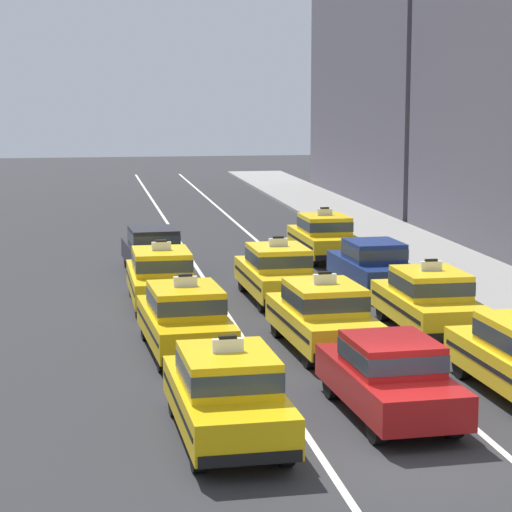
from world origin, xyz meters
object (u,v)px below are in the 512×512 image
taxi_left_second (185,318)px  taxi_center_third (277,272)px  sedan_right_third (373,264)px  taxi_left_nearest (227,393)px  sedan_center_nearest (390,375)px  taxi_right_second (429,300)px  taxi_center_second (323,315)px  sedan_left_fourth (153,249)px  taxi_left_third (161,276)px  taxi_right_fourth (324,236)px

taxi_left_second → taxi_center_third: same height
sedan_right_third → taxi_left_nearest: bearing=-116.2°
sedan_center_nearest → taxi_right_second: (3.05, 6.65, 0.03)m
taxi_right_second → taxi_center_second: bearing=-156.6°
sedan_left_fourth → sedan_center_nearest: 16.91m
sedan_center_nearest → sedan_left_fourth: bearing=101.5°
taxi_left_nearest → taxi_left_second: (-0.13, 6.29, 0.00)m
taxi_left_third → taxi_right_fourth: same height
taxi_left_nearest → taxi_right_fourth: size_ratio=1.01×
taxi_left_second → sedan_center_nearest: bearing=-58.4°
taxi_left_third → sedan_left_fourth: taxi_left_third is taller
sedan_left_fourth → taxi_right_fourth: bearing=17.1°
taxi_left_nearest → taxi_left_second: same height
taxi_left_third → sedan_right_third: size_ratio=1.04×
taxi_left_nearest → taxi_left_third: bearing=91.2°
taxi_left_nearest → taxi_right_second: bearing=49.5°
taxi_left_third → sedan_right_third: (6.71, 1.19, -0.03)m
taxi_left_second → taxi_right_fourth: size_ratio=1.01×
taxi_left_third → taxi_center_second: same height
taxi_left_nearest → taxi_center_second: bearing=62.2°
sedan_left_fourth → taxi_right_fourth: 6.73m
sedan_center_nearest → taxi_right_second: 7.32m
taxi_left_nearest → sedan_right_third: taxi_left_nearest is taller
taxi_center_third → taxi_right_second: same height
taxi_right_second → taxi_right_fourth: bearing=90.0°
sedan_right_third → sedan_left_fourth: bearing=147.5°
sedan_left_fourth → sedan_center_nearest: (3.38, -16.57, 0.00)m
sedan_center_nearest → taxi_center_third: size_ratio=0.95×
taxi_right_second → taxi_left_second: bearing=-170.1°
taxi_center_third → taxi_left_nearest: bearing=-104.9°
taxi_left_second → taxi_right_second: size_ratio=1.02×
sedan_center_nearest → taxi_right_fourth: bearing=80.7°
taxi_right_fourth → taxi_right_second: bearing=-90.0°
taxi_center_third → taxi_right_second: bearing=-56.7°
taxi_center_second → sedan_right_third: bearing=65.3°
taxi_left_nearest → taxi_right_fourth: 20.31m
sedan_center_nearest → taxi_center_second: 5.30m
taxi_left_third → taxi_center_second: 6.83m
taxi_left_nearest → taxi_right_second: size_ratio=1.01×
taxi_left_third → taxi_center_third: size_ratio=0.99×
sedan_right_third → taxi_right_fourth: (-0.14, 6.16, 0.03)m
taxi_left_third → sedan_left_fourth: 5.37m
taxi_center_second → sedan_right_third: 7.80m
taxi_center_third → sedan_center_nearest: bearing=-89.7°
sedan_center_nearest → sedan_right_third: bearing=75.6°
taxi_right_second → taxi_right_fourth: 11.89m
sedan_center_nearest → taxi_center_third: 11.37m
taxi_left_third → taxi_center_third: same height
taxi_left_third → taxi_right_second: bearing=-34.7°
sedan_left_fourth → taxi_center_third: taxi_center_third is taller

